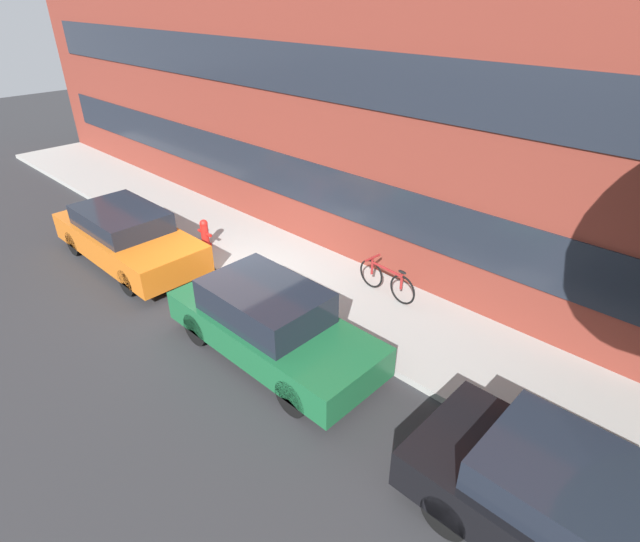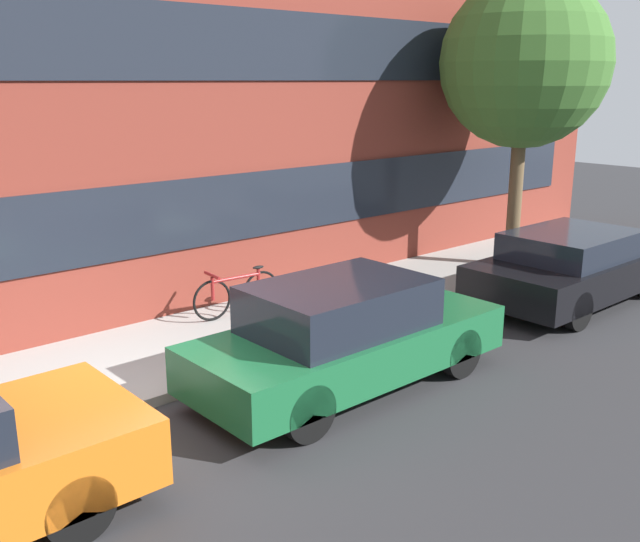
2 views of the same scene
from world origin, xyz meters
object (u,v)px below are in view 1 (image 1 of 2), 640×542
parked_car_orange (127,236)px  fire_hydrant (205,233)px  parked_car_black (586,518)px  bicycle (386,279)px  parked_car_green (270,323)px

parked_car_orange → fire_hydrant: size_ratio=6.12×
parked_car_black → bicycle: bearing=149.9°
parked_car_orange → parked_car_black: size_ratio=1.06×
fire_hydrant → bicycle: bearing=15.5°
parked_car_orange → fire_hydrant: parked_car_orange is taller
parked_car_orange → parked_car_green: bearing=0.0°
parked_car_orange → fire_hydrant: (0.88, 1.59, -0.18)m
parked_car_black → bicycle: parked_car_black is taller
parked_car_green → bicycle: (0.38, 2.89, -0.18)m
bicycle → fire_hydrant: bearing=20.3°
bicycle → parked_car_orange: bearing=32.3°
fire_hydrant → bicycle: (4.70, 1.30, 0.01)m
parked_car_orange → parked_car_black: bearing=0.0°
parked_car_orange → bicycle: parked_car_orange is taller
parked_car_green → bicycle: 2.92m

